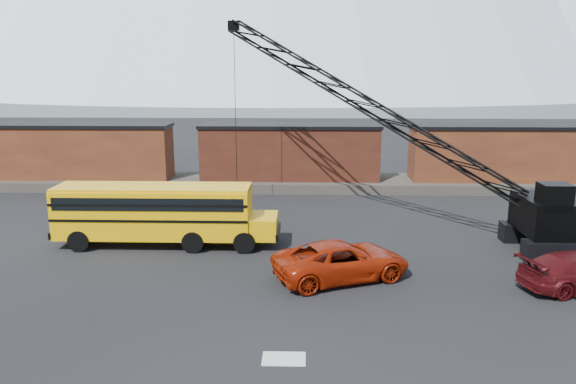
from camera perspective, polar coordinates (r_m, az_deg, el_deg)
name	(u,v)px	position (r m, az deg, el deg)	size (l,w,h in m)	color
ground	(275,307)	(22.44, -1.34, -11.57)	(160.00, 160.00, 0.00)	black
gravel_berm	(290,183)	(43.35, 0.18, 0.93)	(120.00, 5.00, 0.70)	#4C453E
boxcar_west_near	(83,151)	(46.20, -20.12, 3.93)	(13.70, 3.10, 4.17)	#471D14
boxcar_mid	(290,152)	(42.92, 0.19, 4.09)	(13.70, 3.10, 4.17)	#492014
boxcar_east_near	(501,153)	(45.41, 20.85, 3.73)	(13.70, 3.10, 4.17)	#471D14
snow_patch	(284,359)	(18.85, -0.42, -16.58)	(1.40, 0.90, 0.02)	silver
school_bus	(161,212)	(29.87, -12.80, -2.00)	(11.65, 2.65, 3.19)	#E8A804
red_pickup	(342,261)	(24.99, 5.47, -6.94)	(2.79, 6.05, 1.68)	#9C1F07
crawler_crane	(370,107)	(32.25, 8.29, 8.56)	(21.06, 11.27, 12.14)	black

